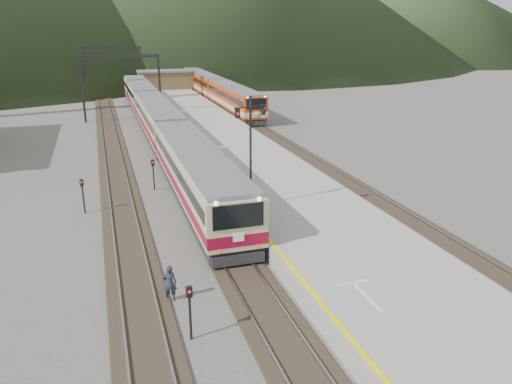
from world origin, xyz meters
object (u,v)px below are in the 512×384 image
object	(u,v)px
signal_mast	(251,141)
main_train	(158,119)
second_train	(204,84)
worker	(170,283)

from	to	relation	value
signal_mast	main_train	bearing A→B (deg)	95.35
main_train	signal_mast	bearing A→B (deg)	-84.65
second_train	worker	distance (m)	66.50
main_train	second_train	distance (m)	33.56
second_train	worker	xyz separation A→B (m)	(-15.12, -64.75, -1.15)
main_train	second_train	world-z (taller)	main_train
main_train	worker	distance (m)	33.44
second_train	worker	world-z (taller)	second_train
main_train	second_train	xyz separation A→B (m)	(11.50, 31.53, -0.12)
second_train	main_train	bearing A→B (deg)	-110.04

